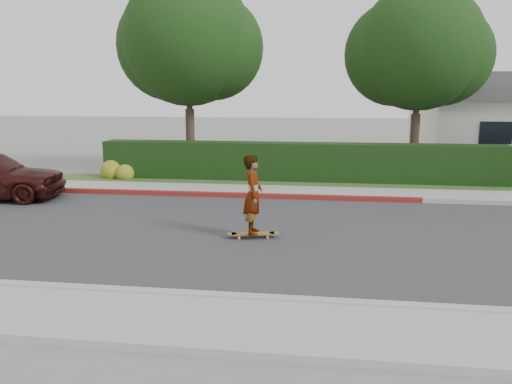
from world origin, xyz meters
TOP-DOWN VIEW (x-y plane):
  - ground at (0.00, 0.00)m, footprint 120.00×120.00m
  - road at (0.00, 0.00)m, footprint 60.00×8.00m
  - curb_near at (0.00, -4.10)m, footprint 60.00×0.20m
  - sidewalk_near at (0.00, -5.00)m, footprint 60.00×1.60m
  - curb_far at (0.00, 4.10)m, footprint 60.00×0.20m
  - curb_red_section at (-5.00, 4.10)m, footprint 12.00×0.21m
  - sidewalk_far at (0.00, 5.00)m, footprint 60.00×1.60m
  - planting_strip at (0.00, 6.60)m, footprint 60.00×1.60m
  - hedge at (-3.00, 7.20)m, footprint 15.00×1.00m
  - flowering_shrub at (-10.01, 6.74)m, footprint 1.40×1.00m
  - tree_left at (-7.51, 8.69)m, footprint 5.99×5.21m
  - tree_center at (1.49, 9.19)m, footprint 5.66×4.84m
  - skateboard at (-3.61, -0.44)m, footprint 1.25×0.49m
  - skateboarder at (-3.61, -0.44)m, footprint 0.48×0.69m

SIDE VIEW (x-z plane):
  - ground at x=0.00m, z-range 0.00..0.00m
  - road at x=0.00m, z-range 0.00..0.01m
  - planting_strip at x=0.00m, z-range 0.00..0.10m
  - sidewalk_near at x=0.00m, z-range 0.00..0.12m
  - sidewalk_far at x=0.00m, z-range 0.00..0.12m
  - curb_near at x=0.00m, z-range 0.00..0.15m
  - curb_far at x=0.00m, z-range 0.00..0.15m
  - curb_red_section at x=-5.00m, z-range 0.00..0.15m
  - skateboard at x=-3.61m, z-range 0.05..0.16m
  - flowering_shrub at x=-10.01m, z-range -0.12..0.78m
  - hedge at x=-3.00m, z-range 0.00..1.50m
  - skateboarder at x=-3.61m, z-range 0.13..1.95m
  - tree_center at x=1.49m, z-range 1.18..8.62m
  - tree_left at x=-7.51m, z-range 1.26..9.26m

